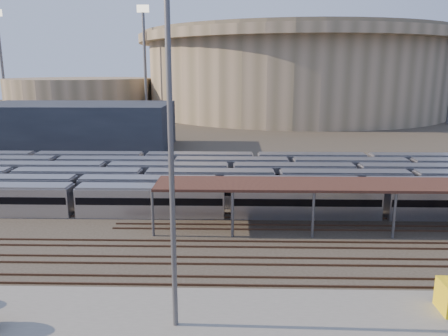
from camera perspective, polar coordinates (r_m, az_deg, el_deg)
name	(u,v)px	position (r m, az deg, el deg)	size (l,w,h in m)	color
ground	(227,241)	(46.49, 0.39, -9.51)	(420.00, 420.00, 0.00)	#383026
apron	(154,320)	(33.54, -9.14, -18.96)	(50.00, 9.00, 0.20)	gray
subway_trains	(252,181)	(63.56, 3.64, -1.65)	(122.89, 23.90, 3.60)	#B6B7BB
inspection_shed	(427,187)	(53.13, 24.96, -2.21)	(60.30, 6.00, 5.30)	#59595E
empty_tracks	(226,261)	(41.87, 0.27, -12.00)	(170.00, 9.62, 0.18)	#4C3323
stadium	(294,72)	(184.59, 9.12, 12.33)	(124.00, 124.00, 32.50)	gray
secondary_arena	(81,96)	(183.63, -18.19, 8.90)	(56.00, 56.00, 14.00)	gray
service_building	(77,126)	(105.05, -18.61, 5.26)	(42.00, 20.00, 10.00)	#1E232D
floodlight_0	(145,60)	(156.06, -10.30, 13.75)	(4.00, 1.00, 38.40)	#59595E
floodlight_1	(1,60)	(184.16, -27.07, 12.42)	(4.00, 1.00, 38.40)	#59595E
floodlight_3	(211,62)	(203.28, -1.72, 13.70)	(4.00, 1.00, 38.40)	#59595E
yard_light_pole	(171,164)	(28.19, -6.90, 0.54)	(0.82, 0.36, 22.89)	#59595E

